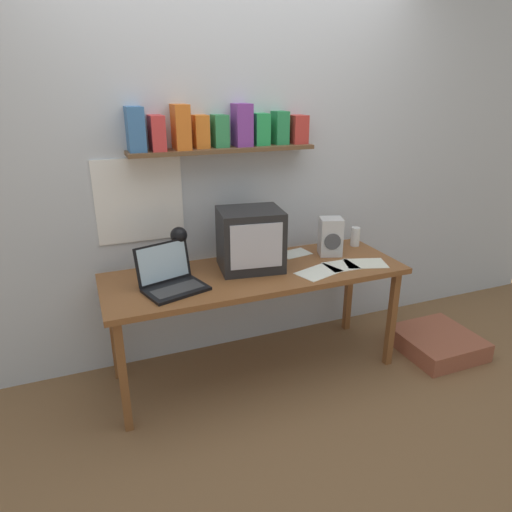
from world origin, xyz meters
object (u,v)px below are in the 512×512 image
loose_paper_near_laptop (341,266)px  corner_desk (256,280)px  juice_glass (355,238)px  printed_handout (319,272)px  loose_paper_near_monitor (295,253)px  floor_cushion (437,343)px  open_notebook (365,263)px  crt_monitor (250,239)px  desk_lamp (179,241)px  space_heater (330,237)px  laptop (170,278)px

loose_paper_near_laptop → corner_desk: bearing=167.0°
corner_desk → juice_glass: juice_glass is taller
printed_handout → loose_paper_near_monitor: 0.35m
loose_paper_near_monitor → juice_glass: bearing=-1.0°
printed_handout → floor_cushion: 1.15m
open_notebook → loose_paper_near_laptop: size_ratio=1.57×
juice_glass → open_notebook: 0.36m
floor_cushion → crt_monitor: bearing=165.7°
corner_desk → loose_paper_near_monitor: loose_paper_near_monitor is taller
corner_desk → juice_glass: (0.83, 0.18, 0.12)m
desk_lamp → space_heater: size_ratio=1.19×
printed_handout → corner_desk: bearing=155.2°
desk_lamp → printed_handout: (0.79, -0.29, -0.21)m
juice_glass → open_notebook: (-0.13, -0.33, -0.06)m
corner_desk → loose_paper_near_laptop: bearing=-13.0°
corner_desk → loose_paper_near_laptop: 0.55m
crt_monitor → space_heater: bearing=10.7°
laptop → printed_handout: bearing=-24.2°
floor_cushion → loose_paper_near_monitor: bearing=153.8°
open_notebook → juice_glass: bearing=68.0°
laptop → juice_glass: (1.37, 0.23, -0.00)m
crt_monitor → loose_paper_near_monitor: bearing=26.6°
floor_cushion → desk_lamp: bearing=167.1°
open_notebook → loose_paper_near_monitor: 0.48m
laptop → open_notebook: (1.24, -0.10, -0.06)m
corner_desk → crt_monitor: bearing=99.6°
laptop → desk_lamp: bearing=44.4°
desk_lamp → floor_cushion: (1.73, -0.40, -0.86)m
open_notebook → floor_cushion: 0.89m
printed_handout → open_notebook: size_ratio=1.03×
loose_paper_near_monitor → floor_cushion: loose_paper_near_monitor is taller
juice_glass → open_notebook: bearing=-112.0°
desk_lamp → floor_cushion: 1.97m
loose_paper_near_laptop → open_notebook: bearing=-7.4°
desk_lamp → corner_desk: bearing=-17.3°
loose_paper_near_monitor → printed_handout: bearing=-91.9°
printed_handout → loose_paper_near_laptop: 0.19m
space_heater → floor_cushion: (0.72, -0.36, -0.78)m
space_heater → loose_paper_near_laptop: space_heater is taller
printed_handout → loose_paper_near_laptop: size_ratio=1.62×
desk_lamp → floor_cushion: bearing=-13.8°
juice_glass → floor_cushion: (0.46, -0.45, -0.71)m
open_notebook → laptop: bearing=175.5°
space_heater → printed_handout: space_heater is taller
open_notebook → loose_paper_near_monitor: size_ratio=1.34×
laptop → juice_glass: size_ratio=2.94×
loose_paper_near_laptop → floor_cushion: 1.01m
open_notebook → floor_cushion: size_ratio=0.58×
juice_glass → loose_paper_near_monitor: juice_glass is taller
loose_paper_near_monitor → laptop: bearing=-165.1°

